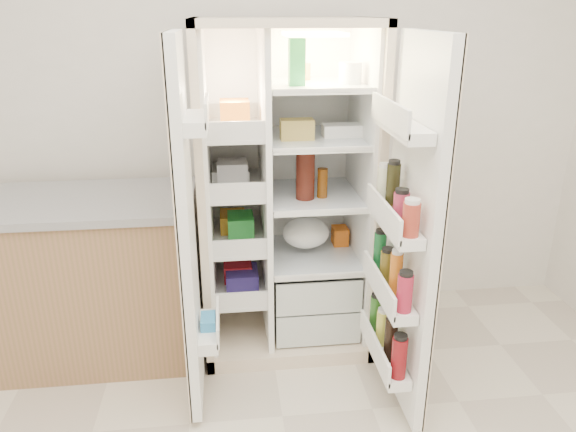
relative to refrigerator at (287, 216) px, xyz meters
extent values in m
cube|color=silver|center=(-0.11, 0.35, 0.61)|extent=(4.00, 0.02, 2.70)
cube|color=beige|center=(-0.02, 0.28, 0.16)|extent=(0.92, 0.04, 1.80)
cube|color=beige|center=(-0.46, -0.05, 0.16)|extent=(0.04, 0.70, 1.80)
cube|color=beige|center=(0.42, -0.05, 0.16)|extent=(0.04, 0.70, 1.80)
cube|color=beige|center=(-0.02, -0.05, 1.04)|extent=(0.92, 0.70, 0.04)
cube|color=beige|center=(-0.02, -0.05, -0.70)|extent=(0.92, 0.70, 0.08)
cube|color=white|center=(-0.02, 0.25, 0.18)|extent=(0.84, 0.02, 1.68)
cube|color=white|center=(-0.43, -0.05, 0.18)|extent=(0.02, 0.62, 1.68)
cube|color=white|center=(0.39, -0.05, 0.18)|extent=(0.02, 0.62, 1.68)
cube|color=white|center=(-0.13, -0.05, 0.18)|extent=(0.03, 0.62, 1.68)
cube|color=silver|center=(0.14, -0.07, -0.56)|extent=(0.47, 0.52, 0.19)
cube|color=silver|center=(0.14, -0.07, -0.36)|extent=(0.47, 0.52, 0.19)
cube|color=#FFD18C|center=(0.14, 0.00, 0.98)|extent=(0.30, 0.30, 0.02)
cube|color=silver|center=(-0.28, -0.05, -0.39)|extent=(0.28, 0.58, 0.02)
cube|color=silver|center=(-0.28, -0.05, -0.09)|extent=(0.28, 0.58, 0.02)
cube|color=silver|center=(-0.28, -0.05, 0.21)|extent=(0.28, 0.58, 0.02)
cube|color=silver|center=(-0.28, -0.05, 0.51)|extent=(0.28, 0.58, 0.02)
cube|color=white|center=(0.14, -0.05, -0.22)|extent=(0.49, 0.58, 0.01)
cube|color=white|center=(0.14, -0.05, 0.14)|extent=(0.49, 0.58, 0.01)
cube|color=white|center=(0.14, -0.05, 0.46)|extent=(0.49, 0.58, 0.02)
cube|color=white|center=(0.14, -0.05, 0.74)|extent=(0.49, 0.58, 0.02)
cube|color=red|center=(-0.28, -0.05, -0.33)|extent=(0.16, 0.20, 0.10)
cube|color=green|center=(-0.28, -0.05, -0.02)|extent=(0.14, 0.18, 0.12)
cube|color=silver|center=(-0.28, -0.05, 0.25)|extent=(0.20, 0.22, 0.07)
cube|color=#C76F21|center=(-0.28, -0.05, 0.59)|extent=(0.15, 0.16, 0.14)
cube|color=#3E2E8A|center=(-0.28, -0.05, -0.34)|extent=(0.18, 0.20, 0.09)
cube|color=orange|center=(-0.28, -0.05, -0.03)|extent=(0.14, 0.18, 0.10)
cube|color=silver|center=(-0.28, -0.05, 0.28)|extent=(0.16, 0.16, 0.12)
sphere|color=orange|center=(0.01, -0.15, -0.62)|extent=(0.07, 0.07, 0.07)
sphere|color=orange|center=(0.10, -0.11, -0.62)|extent=(0.07, 0.07, 0.07)
sphere|color=orange|center=(0.20, -0.15, -0.62)|extent=(0.07, 0.07, 0.07)
sphere|color=orange|center=(0.06, -0.01, -0.62)|extent=(0.07, 0.07, 0.07)
sphere|color=orange|center=(0.16, -0.03, -0.62)|extent=(0.07, 0.07, 0.07)
sphere|color=orange|center=(0.26, -0.07, -0.62)|extent=(0.07, 0.07, 0.07)
sphere|color=orange|center=(-0.02, -0.07, -0.62)|extent=(0.07, 0.07, 0.07)
ellipsoid|color=#437928|center=(0.14, -0.05, -0.34)|extent=(0.26, 0.24, 0.11)
cylinder|color=#46170F|center=(0.08, -0.13, 0.30)|extent=(0.10, 0.10, 0.31)
cylinder|color=#6B360B|center=(0.18, -0.12, 0.22)|extent=(0.06, 0.06, 0.16)
cube|color=#227D3B|center=(0.03, -0.16, 0.86)|extent=(0.08, 0.08, 0.22)
cylinder|color=white|center=(0.30, -0.12, 0.80)|extent=(0.11, 0.11, 0.10)
cylinder|color=#9C5D24|center=(0.10, 0.06, 0.79)|extent=(0.07, 0.07, 0.09)
cube|color=white|center=(0.31, -0.07, 0.50)|extent=(0.25, 0.11, 0.06)
cube|color=tan|center=(0.04, -0.11, 0.52)|extent=(0.17, 0.09, 0.10)
ellipsoid|color=white|center=(0.10, -0.03, -0.13)|extent=(0.27, 0.24, 0.17)
cube|color=orange|center=(0.32, 0.06, -0.16)|extent=(0.09, 0.10, 0.10)
cube|color=white|center=(-0.52, -0.60, 0.16)|extent=(0.05, 0.40, 1.72)
cube|color=beige|center=(-0.54, -0.60, 0.16)|extent=(0.01, 0.40, 1.72)
cube|color=white|center=(-0.45, -0.60, -0.34)|extent=(0.09, 0.32, 0.06)
cube|color=white|center=(-0.45, -0.60, 0.66)|extent=(0.09, 0.32, 0.06)
cube|color=#338CCC|center=(-0.45, -0.60, -0.31)|extent=(0.07, 0.12, 0.10)
cube|color=white|center=(0.48, -0.69, 0.16)|extent=(0.05, 0.58, 1.72)
cube|color=beige|center=(0.51, -0.69, 0.16)|extent=(0.01, 0.58, 1.72)
cube|color=white|center=(0.40, -0.69, -0.48)|extent=(0.11, 0.50, 0.05)
cube|color=white|center=(0.40, -0.69, -0.14)|extent=(0.11, 0.50, 0.05)
cube|color=white|center=(0.40, -0.69, 0.21)|extent=(0.11, 0.50, 0.05)
cube|color=white|center=(0.40, -0.69, 0.64)|extent=(0.11, 0.50, 0.05)
cylinder|color=maroon|center=(0.40, -0.89, -0.36)|extent=(0.07, 0.07, 0.20)
cylinder|color=black|center=(0.40, -0.76, -0.35)|extent=(0.06, 0.06, 0.22)
cylinder|color=#D8D548|center=(0.40, -0.63, -0.37)|extent=(0.06, 0.06, 0.18)
cylinder|color=#2C6622|center=(0.40, -0.50, -0.36)|extent=(0.06, 0.06, 0.19)
cylinder|color=#A21B33|center=(0.40, -0.89, -0.03)|extent=(0.07, 0.07, 0.17)
cylinder|color=#C96417|center=(0.40, -0.76, -0.01)|extent=(0.06, 0.06, 0.21)
cylinder|color=brown|center=(0.40, -0.63, -0.04)|extent=(0.07, 0.07, 0.16)
cylinder|color=#155E2A|center=(0.40, -0.50, -0.02)|extent=(0.06, 0.06, 0.20)
cylinder|color=#A03222|center=(0.40, -0.89, 0.30)|extent=(0.07, 0.07, 0.14)
cylinder|color=#9C2842|center=(0.40, -0.76, 0.30)|extent=(0.07, 0.07, 0.14)
cylinder|color=black|center=(0.40, -0.63, 0.35)|extent=(0.06, 0.06, 0.23)
cylinder|color=beige|center=(0.40, -0.50, 0.32)|extent=(0.06, 0.06, 0.18)
cube|color=#966A4B|center=(-1.14, -0.09, -0.30)|extent=(1.23, 0.63, 0.88)
cube|color=#97989D|center=(-1.14, -0.09, 0.16)|extent=(1.27, 0.68, 0.04)
camera|label=1|loc=(-0.34, -2.86, 1.09)|focal=34.00mm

